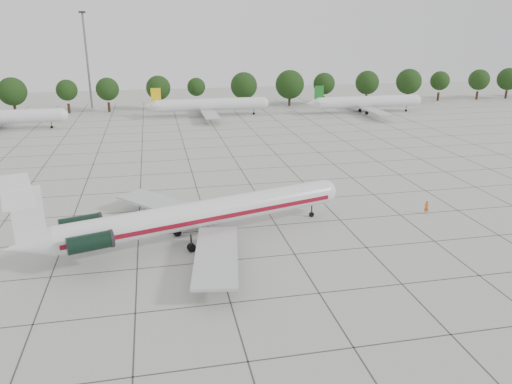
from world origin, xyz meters
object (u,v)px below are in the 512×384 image
bg_airliner_c (210,105)px  bg_airliner_d (367,102)px  floodlight_mast (87,55)px  main_airliner (188,216)px  ground_crew (426,207)px

bg_airliner_c → bg_airliner_d: same height
bg_airliner_c → floodlight_mast: (-30.71, 18.87, 11.37)m
main_airliner → floodlight_mast: size_ratio=1.44×
bg_airliner_d → main_airliner: bearing=-125.9°
main_airliner → floodlight_mast: 97.40m
bg_airliner_d → floodlight_mast: (-71.56, 22.67, 11.37)m
main_airliner → bg_airliner_c: main_airliner is taller
ground_crew → bg_airliner_c: bg_airliner_c is taller
ground_crew → floodlight_mast: floodlight_mast is taller
main_airliner → floodlight_mast: bearing=85.4°
main_airliner → bg_airliner_c: 76.75m
bg_airliner_c → floodlight_mast: size_ratio=1.11×
main_airliner → bg_airliner_c: bearing=65.4°
bg_airliner_c → bg_airliner_d: bearing=-5.3°
main_airliner → ground_crew: bearing=-11.1°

